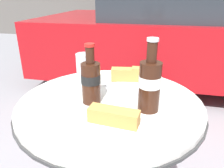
# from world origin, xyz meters

# --- Properties ---
(bistro_table) EXTENTS (0.68, 0.68, 0.74)m
(bistro_table) POSITION_xyz_m (0.00, 0.00, 0.55)
(bistro_table) COLOR #333333
(bistro_table) RESTS_ON ground_plane
(cola_bottle_left) EXTENTS (0.07, 0.07, 0.21)m
(cola_bottle_left) POSITION_xyz_m (-0.06, -0.03, 0.82)
(cola_bottle_left) COLOR #33190F
(cola_bottle_left) RESTS_ON bistro_table
(cola_bottle_right) EXTENTS (0.07, 0.07, 0.24)m
(cola_bottle_right) POSITION_xyz_m (0.14, -0.04, 0.83)
(cola_bottle_right) COLOR #33190F
(cola_bottle_right) RESTS_ON bistro_table
(drinking_glass) EXTENTS (0.07, 0.07, 0.15)m
(drinking_glass) POSITION_xyz_m (-0.12, 0.08, 0.80)
(drinking_glass) COLOR #C68923
(drinking_glass) RESTS_ON bistro_table
(lunch_plate_near) EXTENTS (0.25, 0.25, 0.07)m
(lunch_plate_near) POSITION_xyz_m (0.07, 0.17, 0.76)
(lunch_plate_near) COLOR white
(lunch_plate_near) RESTS_ON bistro_table
(lunch_plate_far) EXTENTS (0.21, 0.21, 0.06)m
(lunch_plate_far) POSITION_xyz_m (0.05, -0.17, 0.75)
(lunch_plate_far) COLOR white
(lunch_plate_far) RESTS_ON bistro_table
(parked_car) EXTENTS (4.03, 1.81, 1.26)m
(parked_car) POSITION_xyz_m (0.64, 2.26, 0.61)
(parked_car) COLOR #9E0F14
(parked_car) RESTS_ON ground_plane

